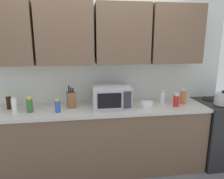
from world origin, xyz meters
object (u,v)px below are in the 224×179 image
Objects in this scene: bottle_spice_jar at (183,97)px; bottle_green_oil at (30,105)px; stove_range at (222,131)px; bottle_blue_cleaner at (58,106)px; bowl_ceramic_small at (147,104)px; kettle at (222,99)px; microwave at (111,97)px; knife_block at (71,100)px; bottle_red_sauce at (176,100)px; bottle_white_jar at (14,105)px; bottle_soy_dark at (9,102)px; bottle_clear_tall at (163,98)px.

bottle_spice_jar reaches higher than bottle_green_oil.
stove_range is 2.37m from bottle_blue_cleaner.
bowl_ceramic_small is at bearing -170.59° from bottle_spice_jar.
kettle is 0.97× the size of bottle_spice_jar.
microwave reaches higher than bottle_blue_cleaner.
kettle is 1.04× the size of bottle_green_oil.
bottle_blue_cleaner is at bearing -131.44° from knife_block.
bottle_white_jar is at bearing 178.87° from bottle_red_sauce.
bottle_blue_cleaner is 1.04× the size of bowl_ceramic_small.
bottle_green_oil is (-2.64, -0.05, 0.54)m from stove_range.
stove_range is 2.69m from bottle_green_oil.
bottle_spice_jar is 1.08× the size of bottle_green_oil.
microwave is 1.67× the size of knife_block.
bowl_ceramic_small is (0.45, -0.08, -0.10)m from microwave.
bottle_spice_jar is 1.11× the size of bottle_soy_dark.
bottle_green_oil reaches higher than bottle_blue_cleaner.
bottle_clear_tall reaches higher than bottle_blue_cleaner.
bottle_white_jar is at bearing -177.59° from microwave.
knife_block is at bearing 171.34° from bowl_ceramic_small.
bottle_soy_dark is at bearing 125.31° from bottle_white_jar.
bottle_green_oil is at bearing -178.06° from bottle_spice_jar.
bottle_red_sauce is at bearing -1.55° from bowl_ceramic_small.
stove_range is 1.07m from bottle_clear_tall.
kettle is 1.25× the size of bowl_ceramic_small.
bottle_spice_jar is 2.00m from bottle_green_oil.
bottle_clear_tall reaches higher than bottle_red_sauce.
bottle_clear_tall is at bearing 6.16° from bottle_blue_cleaner.
knife_block is 1.37m from bottle_red_sauce.
bottle_clear_tall is at bearing 3.39° from microwave.
bottle_spice_jar reaches higher than bottle_blue_cleaner.
bottle_soy_dark is (-2.01, 0.07, 0.00)m from bottle_clear_tall.
bottle_red_sauce is (1.52, 0.02, 0.00)m from bottle_blue_cleaner.
knife_block is 1.52× the size of bottle_green_oil.
bottle_soy_dark reaches higher than bottle_blue_cleaner.
bottle_clear_tall is 1.72m from bottle_green_oil.
kettle is at bearing -2.09° from bottle_white_jar.
bottle_blue_cleaner is at bearing 178.95° from kettle.
microwave reaches higher than bottle_clear_tall.
knife_block is 1.23m from bottle_clear_tall.
bottle_white_jar reaches higher than stove_range.
bottle_white_jar is 2.03m from bottle_red_sauce.
kettle is at bearing -140.53° from stove_range.
knife_block reaches higher than bottle_red_sauce.
stove_range is 1.90× the size of microwave.
bowl_ceramic_small is at bearing -9.86° from microwave.
bottle_soy_dark is at bearing 178.05° from bottle_clear_tall.
kettle is 2.77m from bottle_soy_dark.
bottle_clear_tall is at bearing -1.22° from knife_block.
bowl_ceramic_small is (1.63, -0.03, -0.05)m from bottle_white_jar.
bottle_spice_jar reaches higher than stove_range.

